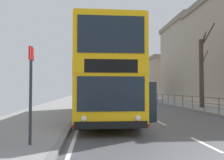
{
  "coord_description": "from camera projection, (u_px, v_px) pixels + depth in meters",
  "views": [
    {
      "loc": [
        -3.39,
        -4.41,
        1.64
      ],
      "look_at": [
        -2.25,
        8.97,
        2.16
      ],
      "focal_mm": 38.8,
      "sensor_mm": 36.0,
      "label": 1
    }
  ],
  "objects": [
    {
      "name": "double_decker_bus_main",
      "position": [
        103.0,
        77.0,
        13.82
      ],
      "size": [
        3.34,
        11.62,
        4.42
      ],
      "color": "#F4B20F",
      "rests_on": "ground"
    },
    {
      "name": "background_bus_far_lane",
      "position": [
        134.0,
        89.0,
        36.45
      ],
      "size": [
        2.73,
        9.42,
        3.14
      ],
      "color": "white",
      "rests_on": "ground"
    },
    {
      "name": "pedestrian_railing_far_kerb",
      "position": [
        183.0,
        99.0,
        20.83
      ],
      "size": [
        0.05,
        31.87,
        0.99
      ],
      "color": "#2D3338",
      "rests_on": "ground"
    },
    {
      "name": "bus_stop_sign_near",
      "position": [
        31.0,
        84.0,
        6.62
      ],
      "size": [
        0.08,
        0.44,
        2.69
      ],
      "color": "#2D2D33",
      "rests_on": "ground"
    },
    {
      "name": "bare_tree_far_00",
      "position": [
        202.0,
        70.0,
        20.2
      ],
      "size": [
        1.22,
        2.39,
        6.95
      ],
      "color": "#423328",
      "rests_on": "ground"
    },
    {
      "name": "background_building_01",
      "position": [
        169.0,
        77.0,
        51.87
      ],
      "size": [
        9.68,
        11.57,
        8.34
      ],
      "color": "gray",
      "rests_on": "ground"
    },
    {
      "name": "background_building_02",
      "position": [
        205.0,
        61.0,
        36.96
      ],
      "size": [
        11.01,
        11.45,
        11.92
      ],
      "color": "gray",
      "rests_on": "ground"
    }
  ]
}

